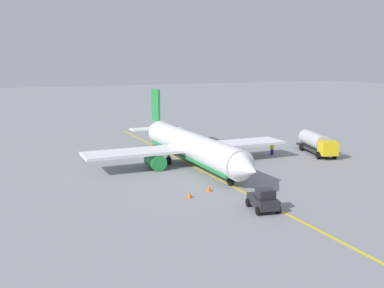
# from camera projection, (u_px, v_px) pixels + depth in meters

# --- Properties ---
(ground_plane) EXTENTS (400.00, 400.00, 0.00)m
(ground_plane) POSITION_uv_depth(u_px,v_px,m) (192.00, 166.00, 60.78)
(ground_plane) COLOR gray
(airplane) EXTENTS (33.62, 28.82, 9.52)m
(airplane) POSITION_uv_depth(u_px,v_px,m) (190.00, 146.00, 60.77)
(airplane) COLOR white
(airplane) RESTS_ON ground
(fuel_tanker) EXTENTS (10.44, 5.11, 3.15)m
(fuel_tanker) POSITION_uv_depth(u_px,v_px,m) (317.00, 143.00, 68.16)
(fuel_tanker) COLOR #2D2D33
(fuel_tanker) RESTS_ON ground
(pushback_tug) EXTENTS (3.91, 2.89, 2.20)m
(pushback_tug) POSITION_uv_depth(u_px,v_px,m) (264.00, 200.00, 42.50)
(pushback_tug) COLOR #232328
(pushback_tug) RESTS_ON ground
(refueling_worker) EXTENTS (0.57, 0.63, 1.71)m
(refueling_worker) POSITION_uv_depth(u_px,v_px,m) (272.00, 149.00, 67.67)
(refueling_worker) COLOR navy
(refueling_worker) RESTS_ON ground
(safety_cone_nose) EXTENTS (0.61, 0.61, 0.67)m
(safety_cone_nose) POSITION_uv_depth(u_px,v_px,m) (189.00, 195.00, 46.51)
(safety_cone_nose) COLOR #F2590F
(safety_cone_nose) RESTS_ON ground
(safety_cone_wingtip) EXTENTS (0.63, 0.63, 0.70)m
(safety_cone_wingtip) POSITION_uv_depth(u_px,v_px,m) (209.00, 188.00, 48.74)
(safety_cone_wingtip) COLOR #F2590F
(safety_cone_wingtip) RESTS_ON ground
(taxi_line_marking) EXTENTS (67.84, 0.41, 0.01)m
(taxi_line_marking) POSITION_uv_depth(u_px,v_px,m) (192.00, 166.00, 60.78)
(taxi_line_marking) COLOR yellow
(taxi_line_marking) RESTS_ON ground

